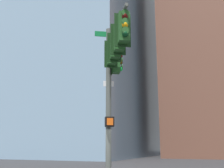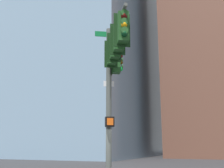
{
  "view_description": "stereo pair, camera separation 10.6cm",
  "coord_description": "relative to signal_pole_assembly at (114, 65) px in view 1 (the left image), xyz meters",
  "views": [
    {
      "loc": [
        -4.41,
        10.29,
        1.83
      ],
      "look_at": [
        -0.39,
        0.68,
        4.21
      ],
      "focal_mm": 43.62,
      "sensor_mm": 36.0,
      "label": 1
    },
    {
      "loc": [
        -4.5,
        10.24,
        1.83
      ],
      "look_at": [
        -0.39,
        0.68,
        4.21
      ],
      "focal_mm": 43.62,
      "sensor_mm": 36.0,
      "label": 2
    }
  ],
  "objects": [
    {
      "name": "building_brick_midblock",
      "position": [
        26.74,
        -47.17,
        10.56
      ],
      "size": [
        18.23,
        18.79,
        30.94
      ],
      "primitive_type": "cube",
      "color": "brown",
      "rests_on": "ground_plane"
    },
    {
      "name": "signal_pole_assembly",
      "position": [
        0.0,
        0.0,
        0.0
      ],
      "size": [
        2.56,
        3.61,
        6.93
      ],
      "rotation": [
        0.0,
        0.0,
        2.13
      ],
      "color": "#4C514C",
      "rests_on": "ground_plane"
    },
    {
      "name": "building_brick_farside",
      "position": [
        21.19,
        -59.05,
        20.28
      ],
      "size": [
        18.24,
        14.6,
        50.39
      ],
      "primitive_type": "cube",
      "color": "brown",
      "rests_on": "ground_plane"
    }
  ]
}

